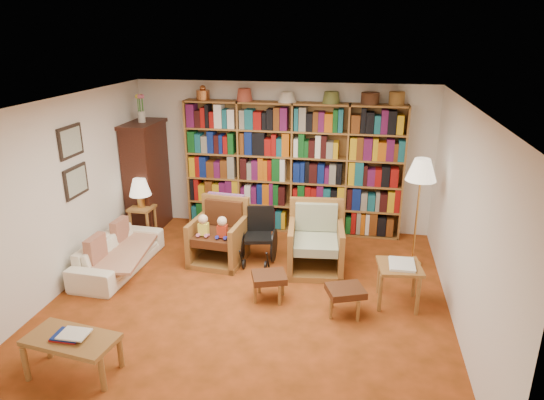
% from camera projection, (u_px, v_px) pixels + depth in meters
% --- Properties ---
extents(floor, '(5.00, 5.00, 0.00)m').
position_uv_depth(floor, '(251.00, 297.00, 6.32)').
color(floor, '#A64419').
rests_on(floor, ground).
extents(ceiling, '(5.00, 5.00, 0.00)m').
position_uv_depth(ceiling, '(247.00, 104.00, 5.49)').
color(ceiling, white).
rests_on(ceiling, wall_back).
extents(wall_back, '(5.00, 0.00, 5.00)m').
position_uv_depth(wall_back, '(282.00, 157.00, 8.22)').
color(wall_back, white).
rests_on(wall_back, floor).
extents(wall_front, '(5.00, 0.00, 5.00)m').
position_uv_depth(wall_front, '(173.00, 322.00, 3.58)').
color(wall_front, white).
rests_on(wall_front, floor).
extents(wall_left, '(0.00, 5.00, 5.00)m').
position_uv_depth(wall_left, '(63.00, 195.00, 6.33)').
color(wall_left, white).
rests_on(wall_left, floor).
extents(wall_right, '(0.00, 5.00, 5.00)m').
position_uv_depth(wall_right, '(464.00, 221.00, 5.48)').
color(wall_right, white).
rests_on(wall_right, floor).
extents(bookshelf, '(3.60, 0.30, 2.42)m').
position_uv_depth(bookshelf, '(292.00, 165.00, 8.06)').
color(bookshelf, brown).
rests_on(bookshelf, floor).
extents(curio_cabinet, '(0.50, 0.95, 2.40)m').
position_uv_depth(curio_cabinet, '(147.00, 175.00, 8.24)').
color(curio_cabinet, '#3C1810').
rests_on(curio_cabinet, floor).
extents(framed_pictures, '(0.03, 0.52, 0.97)m').
position_uv_depth(framed_pictures, '(73.00, 162.00, 6.48)').
color(framed_pictures, black).
rests_on(framed_pictures, wall_left).
extents(sofa, '(1.68, 0.72, 0.48)m').
position_uv_depth(sofa, '(118.00, 254.00, 6.98)').
color(sofa, white).
rests_on(sofa, floor).
extents(sofa_throw, '(0.89, 1.44, 0.04)m').
position_uv_depth(sofa_throw, '(121.00, 250.00, 6.95)').
color(sofa_throw, beige).
rests_on(sofa_throw, sofa).
extents(cushion_left, '(0.13, 0.37, 0.36)m').
position_uv_depth(cushion_left, '(120.00, 230.00, 7.26)').
color(cushion_left, maroon).
rests_on(cushion_left, sofa).
extents(cushion_right, '(0.13, 0.39, 0.38)m').
position_uv_depth(cushion_right, '(96.00, 250.00, 6.61)').
color(cushion_right, maroon).
rests_on(cushion_right, sofa).
extents(side_table_lamp, '(0.39, 0.39, 0.57)m').
position_uv_depth(side_table_lamp, '(142.00, 216.00, 7.93)').
color(side_table_lamp, brown).
rests_on(side_table_lamp, floor).
extents(table_lamp, '(0.35, 0.35, 0.48)m').
position_uv_depth(table_lamp, '(140.00, 188.00, 7.77)').
color(table_lamp, gold).
rests_on(table_lamp, side_table_lamp).
extents(armchair_leather, '(0.81, 0.86, 0.95)m').
position_uv_depth(armchair_leather, '(220.00, 235.00, 7.26)').
color(armchair_leather, brown).
rests_on(armchair_leather, floor).
extents(armchair_sage, '(0.86, 0.89, 0.98)m').
position_uv_depth(armchair_sage, '(316.00, 244.00, 7.00)').
color(armchair_sage, brown).
rests_on(armchair_sage, floor).
extents(wheelchair, '(0.47, 0.66, 0.82)m').
position_uv_depth(wheelchair, '(259.00, 237.00, 7.22)').
color(wheelchair, black).
rests_on(wheelchair, floor).
extents(floor_lamp, '(0.43, 0.43, 1.62)m').
position_uv_depth(floor_lamp, '(421.00, 174.00, 6.73)').
color(floor_lamp, gold).
rests_on(floor_lamp, floor).
extents(side_table_papers, '(0.58, 0.58, 0.57)m').
position_uv_depth(side_table_papers, '(399.00, 271.00, 6.02)').
color(side_table_papers, brown).
rests_on(side_table_papers, floor).
extents(footstool_a, '(0.51, 0.48, 0.36)m').
position_uv_depth(footstool_a, '(269.00, 279.00, 6.17)').
color(footstool_a, '#4B2214').
rests_on(footstool_a, floor).
extents(footstool_b, '(0.53, 0.50, 0.37)m').
position_uv_depth(footstool_b, '(345.00, 293.00, 5.84)').
color(footstool_b, '#4B2214').
rests_on(footstool_b, floor).
extents(coffee_table, '(0.96, 0.57, 0.48)m').
position_uv_depth(coffee_table, '(71.00, 342.00, 4.80)').
color(coffee_table, brown).
rests_on(coffee_table, floor).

